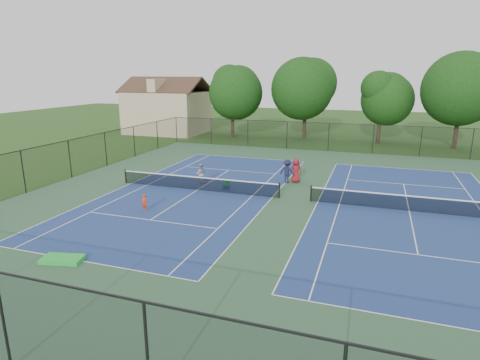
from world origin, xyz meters
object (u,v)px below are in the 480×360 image
(clapboard_house, at_px, (167,110))
(tree_back_d, at_px, (462,85))
(tree_back_a, at_px, (232,90))
(ball_crate, at_px, (226,187))
(bystander_c, at_px, (296,171))
(bystander_b, at_px, (287,171))
(tree_back_b, at_px, (306,86))
(instructor, at_px, (201,174))
(ball_hopper, at_px, (226,182))
(child_player, at_px, (145,203))
(tree_back_c, at_px, (382,96))

(clapboard_house, bearing_deg, tree_back_d, -1.59)
(tree_back_a, distance_m, ball_crate, 25.09)
(tree_back_a, bearing_deg, bystander_c, -58.19)
(clapboard_house, xyz_separation_m, bystander_b, (21.60, -21.00, -2.20))
(tree_back_b, height_order, bystander_c, tree_back_b)
(clapboard_house, xyz_separation_m, instructor, (15.51, -23.31, -2.32))
(bystander_c, distance_m, ball_hopper, 5.58)
(clapboard_house, distance_m, bystander_b, 30.21)
(clapboard_house, xyz_separation_m, ball_hopper, (17.83, -24.10, -2.60))
(instructor, bearing_deg, bystander_b, -179.01)
(ball_crate, height_order, ball_hopper, ball_hopper)
(ball_hopper, bearing_deg, bystander_c, 38.27)
(tree_back_b, distance_m, bystander_c, 22.62)
(child_player, xyz_separation_m, instructor, (0.64, 6.82, 0.24))
(child_player, relative_size, bystander_c, 0.58)
(child_player, xyz_separation_m, ball_hopper, (2.96, 6.03, -0.03))
(tree_back_a, distance_m, bystander_b, 23.69)
(tree_back_a, relative_size, tree_back_d, 0.88)
(instructor, bearing_deg, ball_hopper, 141.44)
(tree_back_c, relative_size, tree_back_d, 0.81)
(child_player, height_order, bystander_c, bystander_c)
(tree_back_a, xyz_separation_m, instructor, (5.51, -22.31, -5.27))
(tree_back_a, height_order, bystander_b, tree_back_a)
(child_player, height_order, bystander_b, bystander_b)
(bystander_b, bearing_deg, bystander_c, -141.38)
(bystander_b, bearing_deg, tree_back_b, -75.07)
(ball_crate, bearing_deg, tree_back_c, 67.11)
(bystander_c, bearing_deg, tree_back_b, -111.60)
(tree_back_c, distance_m, instructor, 26.86)
(tree_back_c, bearing_deg, clapboard_house, -180.00)
(tree_back_d, distance_m, ball_hopper, 30.07)
(instructor, distance_m, bystander_c, 7.20)
(clapboard_house, height_order, ball_crate, clapboard_house)
(ball_hopper, bearing_deg, ball_crate, 0.00)
(tree_back_a, bearing_deg, instructor, -76.14)
(tree_back_d, relative_size, instructor, 6.71)
(bystander_b, bearing_deg, tree_back_d, -117.56)
(tree_back_c, height_order, tree_back_d, tree_back_d)
(tree_back_d, height_order, bystander_b, tree_back_d)
(instructor, relative_size, ball_hopper, 4.06)
(clapboard_house, bearing_deg, ball_hopper, -53.51)
(tree_back_a, height_order, tree_back_d, tree_back_d)
(tree_back_d, bearing_deg, ball_crate, -128.19)
(clapboard_house, relative_size, bystander_c, 5.90)
(bystander_b, height_order, ball_hopper, bystander_b)
(ball_crate, bearing_deg, bystander_c, 38.27)
(tree_back_d, distance_m, bystander_c, 24.74)
(child_player, distance_m, instructor, 6.85)
(tree_back_d, distance_m, clapboard_house, 36.21)
(instructor, bearing_deg, bystander_c, -178.09)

